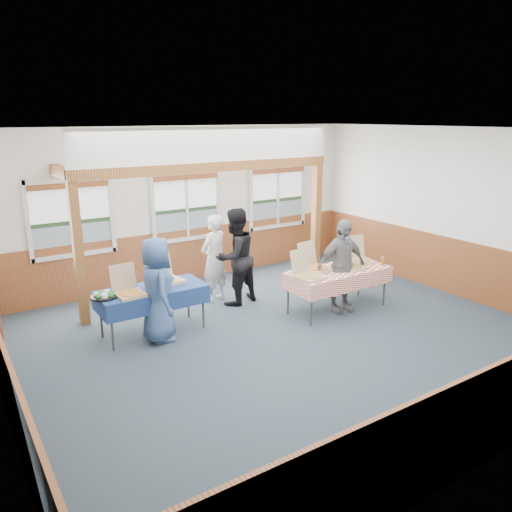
{
  "coord_description": "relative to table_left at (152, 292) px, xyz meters",
  "views": [
    {
      "loc": [
        -4.35,
        -5.83,
        3.39
      ],
      "look_at": [
        0.1,
        1.0,
        1.09
      ],
      "focal_mm": 35.0,
      "sensor_mm": 36.0,
      "label": 1
    }
  ],
  "objects": [
    {
      "name": "table_left",
      "position": [
        0.0,
        0.0,
        0.0
      ],
      "size": [
        1.83,
        1.2,
        0.76
      ],
      "rotation": [
        0.0,
        0.0,
        0.27
      ],
      "color": "#353535",
      "rests_on": "floor"
    },
    {
      "name": "pizza_box_b",
      "position": [
        0.34,
        0.16,
        0.13
      ],
      "size": [
        0.49,
        0.57,
        0.45
      ],
      "rotation": [
        0.0,
        0.0,
        0.17
      ],
      "color": "tan",
      "rests_on": "table_left"
    },
    {
      "name": "veggie_tray",
      "position": [
        -0.75,
        -0.0,
        0.09
      ],
      "size": [
        0.41,
        0.41,
        0.09
      ],
      "color": "black",
      "rests_on": "table_left"
    },
    {
      "name": "wall_front",
      "position": [
        1.66,
        -4.82,
        0.9
      ],
      "size": [
        8.0,
        0.0,
        8.0
      ],
      "primitive_type": "plane",
      "rotation": [
        -1.57,
        0.0,
        0.0
      ],
      "color": "silver",
      "rests_on": "floor"
    },
    {
      "name": "woman_black",
      "position": [
        1.79,
        0.42,
        0.2
      ],
      "size": [
        1.0,
        0.86,
        1.8
      ],
      "primitive_type": "imported",
      "rotation": [
        0.0,
        0.0,
        3.37
      ],
      "color": "black",
      "rests_on": "floor"
    },
    {
      "name": "wainscot_right",
      "position": [
        5.64,
        -1.32,
        -0.15
      ],
      "size": [
        0.05,
        6.98,
        1.1
      ],
      "primitive_type": "cube",
      "color": "brown",
      "rests_on": "floor"
    },
    {
      "name": "ceiling",
      "position": [
        1.66,
        -1.32,
        2.5
      ],
      "size": [
        8.0,
        8.0,
        0.0
      ],
      "primitive_type": "plane",
      "rotation": [
        3.14,
        0.0,
        0.0
      ],
      "color": "white",
      "rests_on": "wall_back"
    },
    {
      "name": "post_right",
      "position": [
        4.16,
        0.98,
        0.5
      ],
      "size": [
        0.15,
        0.15,
        2.4
      ],
      "primitive_type": "cube",
      "color": "brown",
      "rests_on": "floor"
    },
    {
      "name": "wall_right",
      "position": [
        5.66,
        -1.32,
        0.9
      ],
      "size": [
        0.0,
        8.0,
        8.0
      ],
      "primitive_type": "plane",
      "rotation": [
        1.57,
        0.0,
        -1.57
      ],
      "color": "silver",
      "rests_on": "floor"
    },
    {
      "name": "person_grey",
      "position": [
        3.18,
        -0.92,
        0.14
      ],
      "size": [
        1.02,
        0.52,
        1.67
      ],
      "primitive_type": "imported",
      "rotation": [
        0.0,
        0.0,
        -0.11
      ],
      "color": "slate",
      "rests_on": "floor"
    },
    {
      "name": "drink_glass",
      "position": [
        4.01,
        -1.11,
        0.14
      ],
      "size": [
        0.07,
        0.07,
        0.15
      ],
      "primitive_type": "cylinder",
      "color": "olive",
      "rests_on": "table_right"
    },
    {
      "name": "pizza_box_d",
      "position": [
        2.8,
        -0.67,
        0.13
      ],
      "size": [
        0.5,
        0.58,
        0.47
      ],
      "rotation": [
        0.0,
        0.0,
        0.15
      ],
      "color": "tan",
      "rests_on": "table_right"
    },
    {
      "name": "window_mid",
      "position": [
        1.66,
        2.14,
        0.98
      ],
      "size": [
        1.56,
        0.1,
        1.46
      ],
      "color": "silver",
      "rests_on": "wall_back"
    },
    {
      "name": "floor",
      "position": [
        1.66,
        -1.32,
        -0.7
      ],
      "size": [
        8.0,
        8.0,
        0.0
      ],
      "primitive_type": "plane",
      "color": "#24313B",
      "rests_on": "ground"
    },
    {
      "name": "wainscot_front",
      "position": [
        1.66,
        -4.79,
        -0.15
      ],
      "size": [
        7.98,
        0.05,
        1.1
      ],
      "primitive_type": "cube",
      "color": "brown",
      "rests_on": "floor"
    },
    {
      "name": "cross_beam",
      "position": [
        1.66,
        0.98,
        1.79
      ],
      "size": [
        5.15,
        0.18,
        0.18
      ],
      "primitive_type": "cube",
      "color": "brown",
      "rests_on": "post_left"
    },
    {
      "name": "pizza_box_a",
      "position": [
        -0.4,
        -0.11,
        0.13
      ],
      "size": [
        0.43,
        0.52,
        0.44
      ],
      "rotation": [
        0.0,
        0.0,
        0.06
      ],
      "color": "tan",
      "rests_on": "table_left"
    },
    {
      "name": "wainscot_back",
      "position": [
        1.66,
        2.16,
        -0.15
      ],
      "size": [
        7.98,
        0.05,
        1.1
      ],
      "primitive_type": "cube",
      "color": "brown",
      "rests_on": "floor"
    },
    {
      "name": "post_left",
      "position": [
        -0.84,
        0.98,
        0.5
      ],
      "size": [
        0.15,
        0.15,
        2.4
      ],
      "primitive_type": "cube",
      "color": "brown",
      "rests_on": "floor"
    },
    {
      "name": "window_right",
      "position": [
        3.96,
        2.14,
        0.98
      ],
      "size": [
        1.56,
        0.1,
        1.46
      ],
      "color": "silver",
      "rests_on": "wall_back"
    },
    {
      "name": "pizza_box_f",
      "position": [
        3.82,
        -0.72,
        0.13
      ],
      "size": [
        0.52,
        0.59,
        0.46
      ],
      "rotation": [
        0.0,
        0.0,
        -0.22
      ],
      "color": "tan",
      "rests_on": "table_right"
    },
    {
      "name": "pizza_box_c",
      "position": [
        2.4,
        -0.96,
        0.13
      ],
      "size": [
        0.47,
        0.55,
        0.45
      ],
      "rotation": [
        0.0,
        0.0,
        0.1
      ],
      "color": "tan",
      "rests_on": "table_right"
    },
    {
      "name": "wall_back",
      "position": [
        1.66,
        2.18,
        0.9
      ],
      "size": [
        8.0,
        0.0,
        8.0
      ],
      "primitive_type": "plane",
      "rotation": [
        1.57,
        0.0,
        0.0
      ],
      "color": "silver",
      "rests_on": "floor"
    },
    {
      "name": "pizza_box_e",
      "position": [
        3.4,
        -0.94,
        0.13
      ],
      "size": [
        0.4,
        0.48,
        0.4
      ],
      "rotation": [
        0.0,
        0.0,
        0.08
      ],
      "color": "tan",
      "rests_on": "table_right"
    },
    {
      "name": "table_right",
      "position": [
        3.16,
        -0.86,
        0.01
      ],
      "size": [
        2.01,
        1.14,
        0.76
      ],
      "rotation": [
        0.0,
        0.0,
        -0.16
      ],
      "color": "#353535",
      "rests_on": "floor"
    },
    {
      "name": "man_blue",
      "position": [
        -0.02,
        -0.29,
        0.13
      ],
      "size": [
        0.64,
        0.87,
        1.65
      ],
      "primitive_type": "imported",
      "rotation": [
        0.0,
        0.0,
        1.42
      ],
      "color": "#335080",
      "rests_on": "floor"
    },
    {
      "name": "wainscot_left",
      "position": [
        -2.31,
        -1.32,
        -0.15
      ],
      "size": [
        0.05,
        6.98,
        1.1
      ],
      "primitive_type": "cube",
      "color": "brown",
      "rests_on": "floor"
    },
    {
      "name": "window_left",
      "position": [
        -0.64,
        2.14,
        0.98
      ],
      "size": [
        1.56,
        0.1,
        1.46
      ],
      "color": "silver",
      "rests_on": "wall_back"
    },
    {
      "name": "woman_white",
      "position": [
        1.52,
        0.73,
        0.13
      ],
      "size": [
        0.71,
        0.58,
        1.66
      ],
      "primitive_type": "imported",
      "rotation": [
        0.0,
        0.0,
        3.5
      ],
      "color": "silver",
      "rests_on": "floor"
    }
  ]
}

